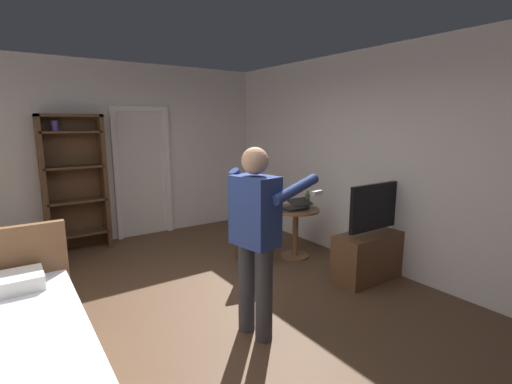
# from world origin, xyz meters

# --- Properties ---
(ground_plane) EXTENTS (6.79, 6.79, 0.00)m
(ground_plane) POSITION_xyz_m (0.00, 0.00, 0.00)
(ground_plane) COLOR brown
(wall_back) EXTENTS (5.55, 0.12, 2.80)m
(wall_back) POSITION_xyz_m (0.00, 3.15, 1.40)
(wall_back) COLOR silver
(wall_back) RESTS_ON ground_plane
(wall_right) EXTENTS (0.12, 6.41, 2.80)m
(wall_right) POSITION_xyz_m (2.71, 0.00, 1.40)
(wall_right) COLOR silver
(wall_right) RESTS_ON ground_plane
(doorway_frame) EXTENTS (0.93, 0.08, 2.13)m
(doorway_frame) POSITION_xyz_m (0.60, 3.07, 1.22)
(doorway_frame) COLOR white
(doorway_frame) RESTS_ON ground_plane
(bookshelf) EXTENTS (0.86, 0.32, 2.00)m
(bookshelf) POSITION_xyz_m (-0.45, 2.92, 1.07)
(bookshelf) COLOR #4C331E
(bookshelf) RESTS_ON ground_plane
(tv_flatscreen) EXTENTS (1.12, 0.40, 1.18)m
(tv_flatscreen) POSITION_xyz_m (2.35, -0.25, 0.35)
(tv_flatscreen) COLOR brown
(tv_flatscreen) RESTS_ON ground_plane
(side_table) EXTENTS (0.66, 0.66, 0.70)m
(side_table) POSITION_xyz_m (2.00, 0.82, 0.47)
(side_table) COLOR brown
(side_table) RESTS_ON ground_plane
(laptop) EXTENTS (0.34, 0.34, 0.16)m
(laptop) POSITION_xyz_m (1.97, 0.78, 0.75)
(laptop) COLOR black
(laptop) RESTS_ON side_table
(bottle_on_table) EXTENTS (0.06, 0.06, 0.25)m
(bottle_on_table) POSITION_xyz_m (2.14, 0.74, 0.81)
(bottle_on_table) COLOR #3C502F
(bottle_on_table) RESTS_ON side_table
(wooden_chair) EXTENTS (0.51, 0.51, 0.99)m
(wooden_chair) POSITION_xyz_m (1.36, 0.90, 0.54)
(wooden_chair) COLOR #4C331E
(wooden_chair) RESTS_ON ground_plane
(person_blue_shirt) EXTENTS (0.79, 0.57, 1.69)m
(person_blue_shirt) POSITION_xyz_m (0.44, -0.46, 0.97)
(person_blue_shirt) COLOR #333338
(person_blue_shirt) RESTS_ON ground_plane
(suitcase_dark) EXTENTS (0.56, 0.39, 0.45)m
(suitcase_dark) POSITION_xyz_m (-1.25, 2.28, 0.23)
(suitcase_dark) COLOR black
(suitcase_dark) RESTS_ON ground_plane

